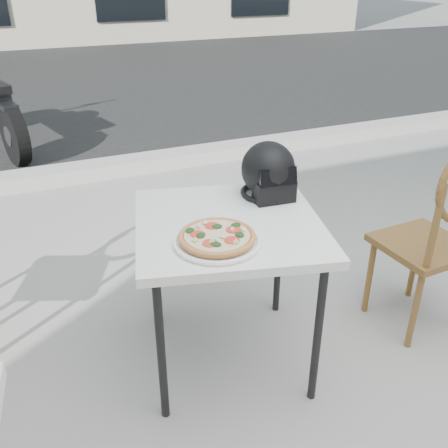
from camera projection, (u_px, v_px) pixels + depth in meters
name	position (u px, v px, depth m)	size (l,w,h in m)	color
ground	(387.00, 392.00, 2.15)	(80.00, 80.00, 0.00)	gray
street_asphalt	(91.00, 82.00, 7.85)	(30.00, 8.00, 0.00)	black
curb	(170.00, 159.00, 4.56)	(30.00, 0.25, 0.12)	#A9A69E
cafe_table_main	(228.00, 235.00, 2.06)	(0.91, 0.91, 0.71)	white
plate	(217.00, 242.00, 1.86)	(0.37, 0.37, 0.02)	white
pizza	(217.00, 236.00, 1.85)	(0.30, 0.30, 0.04)	#CB864A
helmet	(269.00, 173.00, 2.21)	(0.26, 0.27, 0.25)	black
cafe_chair_main	(440.00, 228.00, 2.28)	(0.41, 0.41, 1.02)	brown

